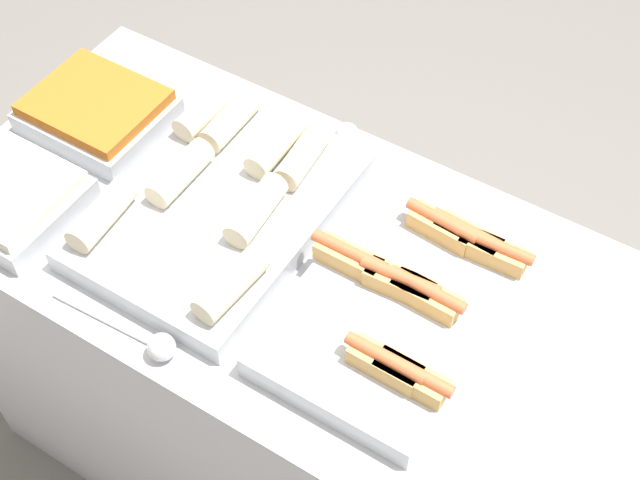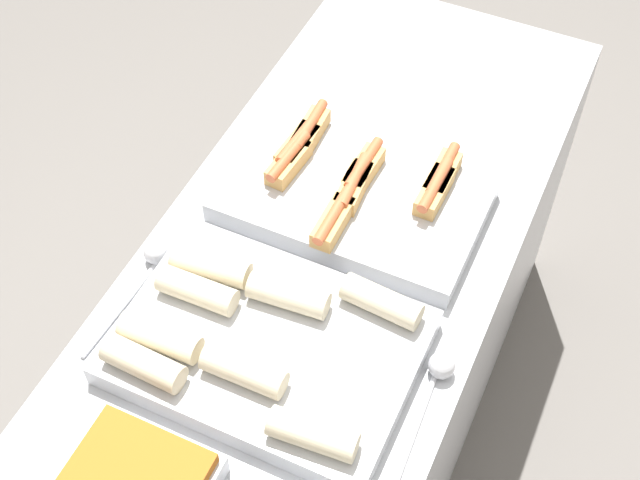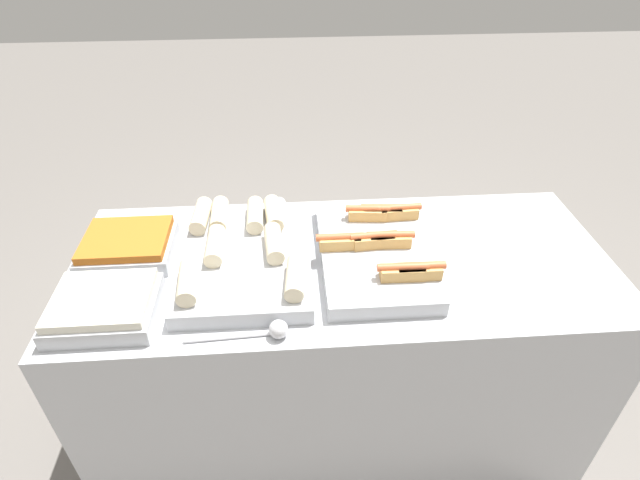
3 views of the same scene
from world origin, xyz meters
name	(u,v)px [view 1 (image 1 of 3)]	position (x,y,z in m)	size (l,w,h in m)	color
counter	(347,400)	(0.00, 0.00, 0.44)	(1.64, 0.69, 0.87)	#B7BABF
tray_hotdogs	(404,295)	(0.10, 0.00, 0.91)	(0.35, 0.52, 0.10)	#B7BABF
tray_wraps	(221,201)	(-0.29, 0.01, 0.91)	(0.38, 0.53, 0.10)	#B7BABF
tray_side_front	(4,194)	(-0.65, -0.19, 0.91)	(0.27, 0.23, 0.07)	#B7BABF
tray_side_back	(97,112)	(-0.65, 0.07, 0.91)	(0.27, 0.23, 0.07)	#B7BABF
serving_spoon_near	(152,343)	(-0.21, -0.30, 0.89)	(0.26, 0.05, 0.05)	silver
serving_spoon_far	(338,132)	(-0.21, 0.30, 0.89)	(0.28, 0.05, 0.05)	silver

